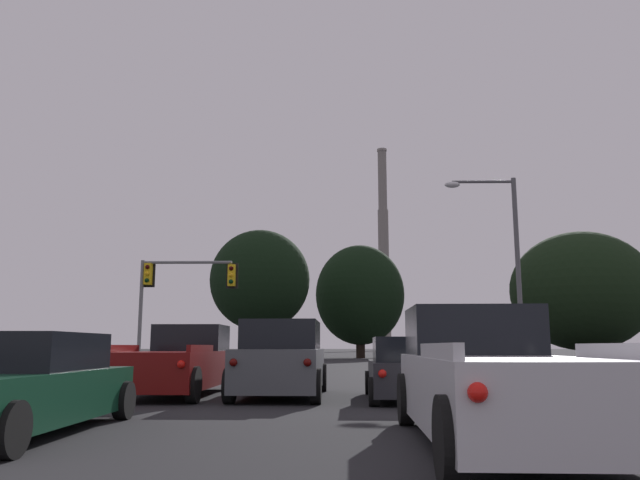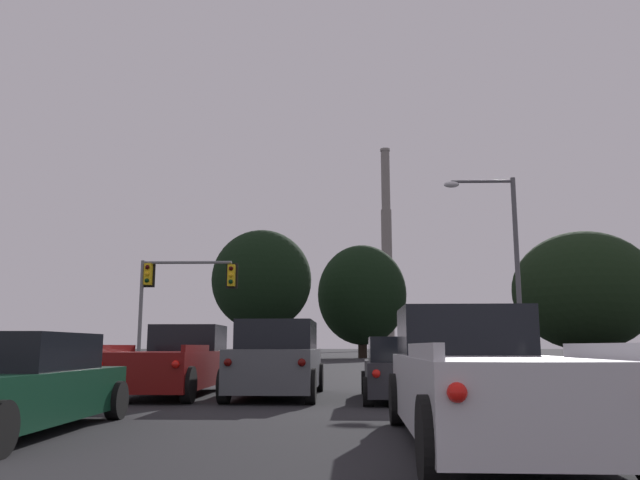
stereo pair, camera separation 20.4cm
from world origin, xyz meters
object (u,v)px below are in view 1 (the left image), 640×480
Objects in this scene: suv_center_lane_second at (282,360)px; smokestack at (384,269)px; pickup_truck_left_lane_second at (178,363)px; street_lamp at (506,252)px; sedan_left_lane_third at (21,386)px; traffic_light_overhead_left at (174,287)px; hatchback_right_lane_second at (408,371)px; pickup_truck_right_lane_third at (494,379)px.

smokestack is at bearing 85.48° from suv_center_lane_second.
smokestack is at bearing 83.73° from pickup_truck_left_lane_second.
street_lamp is at bearing -93.01° from smokestack.
smokestack reaches higher than sedan_left_lane_third.
traffic_light_overhead_left reaches higher than sedan_left_lane_third.
suv_center_lane_second is 2.81m from pickup_truck_left_lane_second.
hatchback_right_lane_second is at bearing -14.93° from pickup_truck_left_lane_second.
street_lamp is (11.17, 9.11, 4.23)m from pickup_truck_left_lane_second.
pickup_truck_right_lane_third is 23.95m from traffic_light_overhead_left.
suv_center_lane_second is 0.08× the size of smokestack.
suv_center_lane_second is 13.53m from street_lamp.
pickup_truck_right_lane_third is 171.34m from smokestack.
pickup_truck_right_lane_third is at bearing -6.19° from sedan_left_lane_third.
street_lamp is at bearing 50.38° from suv_center_lane_second.
street_lamp reaches higher than pickup_truck_right_lane_third.
street_lamp is (5.43, 10.69, 4.37)m from hatchback_right_lane_second.
sedan_left_lane_third is at bearing -135.33° from hatchback_right_lane_second.
pickup_truck_left_lane_second is at bearing 166.40° from hatchback_right_lane_second.
pickup_truck_right_lane_third is 1.34× the size of hatchback_right_lane_second.
suv_center_lane_second is 1.19× the size of hatchback_right_lane_second.
traffic_light_overhead_left is at bearing 163.20° from street_lamp.
smokestack reaches higher than street_lamp.
pickup_truck_right_lane_third is at bearing -64.61° from suv_center_lane_second.
suv_center_lane_second is 3.15m from hatchback_right_lane_second.
hatchback_right_lane_second is (3.00, -0.95, -0.23)m from suv_center_lane_second.
pickup_truck_left_lane_second is 0.09× the size of smokestack.
traffic_light_overhead_left is at bearing 115.41° from suv_center_lane_second.
pickup_truck_left_lane_second is 1.17× the size of sedan_left_lane_third.
pickup_truck_right_lane_third is at bearing -65.87° from traffic_light_overhead_left.
suv_center_lane_second is at bearing -130.89° from street_lamp.
street_lamp is at bearing 64.89° from hatchback_right_lane_second.
suv_center_lane_second reaches higher than hatchback_right_lane_second.
suv_center_lane_second is 0.60× the size of street_lamp.
traffic_light_overhead_left is 150.69m from smokestack.
hatchback_right_lane_second is at bearing 43.07° from sedan_left_lane_third.
pickup_truck_left_lane_second is 7.35m from sedan_left_lane_third.
pickup_truck_left_lane_second is at bearing -75.02° from traffic_light_overhead_left.
pickup_truck_left_lane_second and pickup_truck_right_lane_third have the same top height.
sedan_left_lane_third is 6.58m from pickup_truck_right_lane_third.
street_lamp reaches higher than suv_center_lane_second.
smokestack is at bearing 87.12° from hatchback_right_lane_second.
suv_center_lane_second reaches higher than pickup_truck_right_lane_third.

